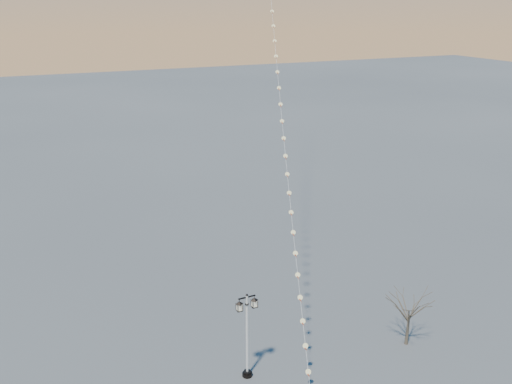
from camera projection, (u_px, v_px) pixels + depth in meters
street_lamp at (247, 332)px, 29.34m from camera, size 1.35×0.59×5.33m
bare_tree at (410, 309)px, 32.31m from camera, size 2.18×2.18×3.62m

